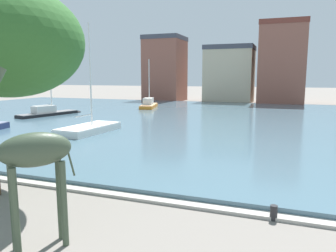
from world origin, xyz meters
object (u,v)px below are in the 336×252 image
(giraffe_statue, at_px, (29,154))
(sailboat_orange, at_px, (149,106))
(sailboat_white, at_px, (93,129))
(sailboat_black, at_px, (52,113))
(mooring_bollard, at_px, (274,213))

(giraffe_statue, height_order, sailboat_orange, sailboat_orange)
(sailboat_white, distance_m, sailboat_black, 13.31)
(sailboat_orange, relative_size, sailboat_black, 0.84)
(sailboat_orange, xyz_separation_m, sailboat_black, (-6.88, -12.23, -0.09))
(giraffe_statue, bearing_deg, sailboat_black, 128.82)
(sailboat_orange, distance_m, sailboat_black, 14.03)
(giraffe_statue, height_order, sailboat_black, sailboat_black)
(sailboat_orange, relative_size, mooring_bollard, 14.14)
(sailboat_white, xyz_separation_m, mooring_bollard, (14.19, -11.41, -0.20))
(giraffe_statue, height_order, mooring_bollard, giraffe_statue)
(giraffe_statue, xyz_separation_m, mooring_bollard, (6.01, 4.09, -2.40))
(sailboat_white, xyz_separation_m, sailboat_black, (-10.68, 7.95, 0.03))
(giraffe_statue, relative_size, mooring_bollard, 10.37)
(sailboat_white, bearing_deg, sailboat_orange, 100.66)
(sailboat_orange, distance_m, mooring_bollard, 36.35)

